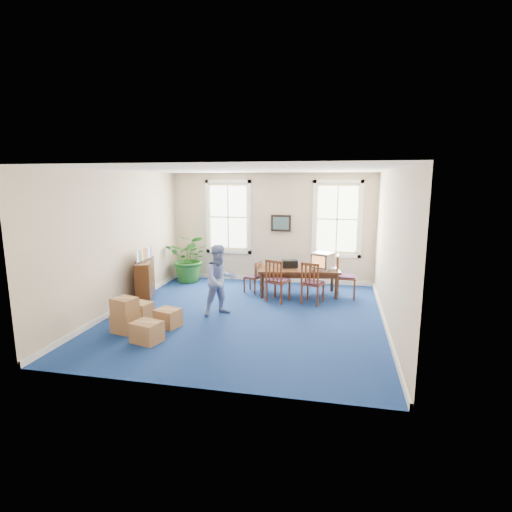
% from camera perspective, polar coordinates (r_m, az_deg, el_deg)
% --- Properties ---
extents(floor, '(6.50, 6.50, 0.00)m').
position_cam_1_polar(floor, '(9.03, -1.42, -8.49)').
color(floor, navy).
rests_on(floor, ground).
extents(ceiling, '(6.50, 6.50, 0.00)m').
position_cam_1_polar(ceiling, '(8.53, -1.52, 12.26)').
color(ceiling, white).
rests_on(ceiling, ground).
extents(wall_back, '(6.50, 0.00, 6.50)m').
position_cam_1_polar(wall_back, '(11.79, 2.17, 4.03)').
color(wall_back, '#C5B195').
rests_on(wall_back, ground).
extents(wall_front, '(6.50, 0.00, 6.50)m').
position_cam_1_polar(wall_front, '(5.58, -9.16, -3.59)').
color(wall_front, '#C5B195').
rests_on(wall_front, ground).
extents(wall_left, '(0.00, 6.50, 6.50)m').
position_cam_1_polar(wall_left, '(9.76, -18.88, 2.07)').
color(wall_left, '#C5B195').
rests_on(wall_left, ground).
extents(wall_right, '(0.00, 6.50, 6.50)m').
position_cam_1_polar(wall_right, '(8.47, 18.70, 0.85)').
color(wall_right, '#C5B195').
rests_on(wall_right, ground).
extents(baseboard_back, '(6.00, 0.04, 0.12)m').
position_cam_1_polar(baseboard_back, '(12.04, 2.09, -3.29)').
color(baseboard_back, white).
rests_on(baseboard_back, ground).
extents(baseboard_left, '(0.04, 6.50, 0.12)m').
position_cam_1_polar(baseboard_left, '(10.08, -18.20, -6.62)').
color(baseboard_left, white).
rests_on(baseboard_left, ground).
extents(baseboard_right, '(0.04, 6.50, 0.12)m').
position_cam_1_polar(baseboard_right, '(8.85, 17.90, -9.02)').
color(baseboard_right, white).
rests_on(baseboard_right, ground).
extents(window_left, '(1.40, 0.12, 2.20)m').
position_cam_1_polar(window_left, '(12.03, -3.98, 5.57)').
color(window_left, white).
rests_on(window_left, ground).
extents(window_right, '(1.40, 0.12, 2.20)m').
position_cam_1_polar(window_right, '(11.58, 11.51, 5.19)').
color(window_right, white).
rests_on(window_right, ground).
extents(wall_picture, '(0.58, 0.06, 0.48)m').
position_cam_1_polar(wall_picture, '(11.68, 3.59, 4.69)').
color(wall_picture, black).
rests_on(wall_picture, ground).
extents(conference_table, '(2.21, 1.27, 0.71)m').
position_cam_1_polar(conference_table, '(10.60, 6.05, -3.62)').
color(conference_table, '#472512').
rests_on(conference_table, ground).
extents(crt_tv, '(0.65, 0.67, 0.43)m').
position_cam_1_polar(crt_tv, '(10.48, 9.49, -0.67)').
color(crt_tv, '#B7B7BC').
rests_on(crt_tv, conference_table).
extents(game_console, '(0.18, 0.22, 0.05)m').
position_cam_1_polar(game_console, '(10.47, 11.01, -1.79)').
color(game_console, white).
rests_on(game_console, conference_table).
extents(equipment_bag, '(0.45, 0.36, 0.20)m').
position_cam_1_polar(equipment_bag, '(10.57, 4.84, -1.11)').
color(equipment_bag, black).
rests_on(equipment_bag, conference_table).
extents(chair_near_left, '(0.63, 0.63, 1.08)m').
position_cam_1_polar(chair_near_left, '(9.92, 3.19, -3.48)').
color(chair_near_left, maroon).
rests_on(chair_near_left, ground).
extents(chair_near_right, '(0.59, 0.59, 1.05)m').
position_cam_1_polar(chair_near_right, '(9.84, 8.12, -3.78)').
color(chair_near_right, maroon).
rests_on(chair_near_right, ground).
extents(chair_end_left, '(0.47, 0.47, 0.84)m').
position_cam_1_polar(chair_end_left, '(10.77, -0.50, -2.98)').
color(chair_end_left, maroon).
rests_on(chair_end_left, ground).
extents(chair_end_right, '(0.52, 0.52, 1.10)m').
position_cam_1_polar(chair_end_right, '(10.51, 12.78, -2.86)').
color(chair_end_right, maroon).
rests_on(chair_end_right, ground).
extents(man, '(0.98, 0.96, 1.59)m').
position_cam_1_polar(man, '(8.93, -5.12, -3.44)').
color(man, '#7689C1').
rests_on(man, ground).
extents(credenza, '(0.74, 1.25, 0.95)m').
position_cam_1_polar(credenza, '(10.40, -15.54, -3.58)').
color(credenza, '#472512').
rests_on(credenza, ground).
extents(brochure_rack, '(0.30, 0.73, 0.32)m').
position_cam_1_polar(brochure_rack, '(10.26, -15.63, -0.15)').
color(brochure_rack, '#99999E').
rests_on(brochure_rack, credenza).
extents(potted_plant, '(1.30, 1.13, 1.44)m').
position_cam_1_polar(potted_plant, '(11.98, -9.40, -0.28)').
color(potted_plant, '#1D5A1C').
rests_on(potted_plant, ground).
extents(cardboard_boxes, '(1.59, 1.59, 0.74)m').
position_cam_1_polar(cardboard_boxes, '(8.37, -16.78, -7.85)').
color(cardboard_boxes, '#A16D40').
rests_on(cardboard_boxes, ground).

